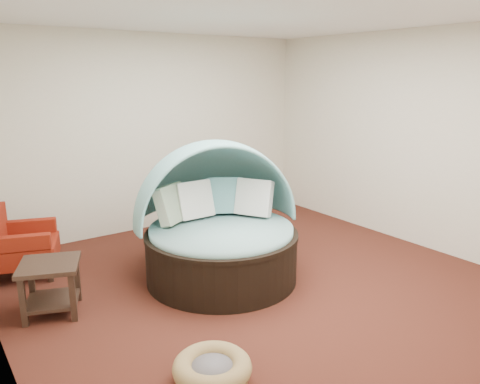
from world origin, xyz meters
TOP-DOWN VIEW (x-y plane):
  - floor at (0.00, 0.00)m, footprint 5.00×5.00m
  - wall_back at (0.00, 2.50)m, footprint 5.00×0.00m
  - wall_right at (2.50, 0.00)m, footprint 0.00×5.00m
  - ceiling at (0.00, 0.00)m, footprint 5.00×5.00m
  - canopy_daybed at (-0.22, 0.42)m, footprint 2.09×2.05m
  - pet_basket at (-1.32, -1.17)m, footprint 0.69×0.69m
  - red_armchair at (-2.05, 1.72)m, footprint 0.87×0.87m
  - side_table at (-1.99, 0.61)m, footprint 0.69×0.69m

SIDE VIEW (x-z plane):
  - floor at x=0.00m, z-range 0.00..0.00m
  - pet_basket at x=-1.32m, z-range 0.00..0.21m
  - side_table at x=-1.99m, z-range 0.07..0.58m
  - red_armchair at x=-2.05m, z-range -0.03..0.77m
  - canopy_daybed at x=-0.22m, z-range -0.06..1.48m
  - wall_back at x=0.00m, z-range -1.10..3.90m
  - wall_right at x=2.50m, z-range -1.10..3.90m
  - ceiling at x=0.00m, z-range 2.80..2.80m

